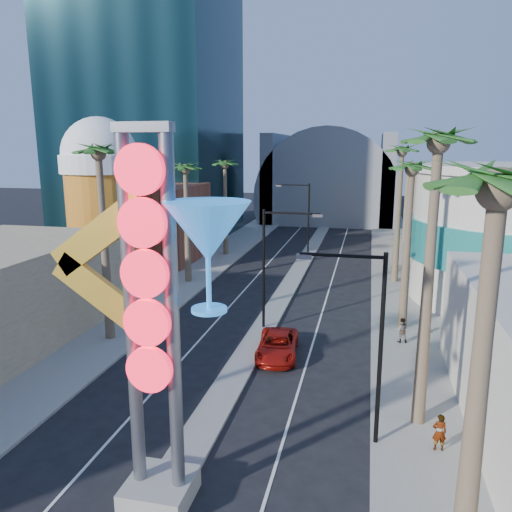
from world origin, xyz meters
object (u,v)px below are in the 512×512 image
(neon_sign, at_px, (175,298))
(red_pickup, at_px, (278,345))
(pedestrian_b, at_px, (402,330))
(pedestrian_a, at_px, (439,432))

(neon_sign, bearing_deg, red_pickup, 85.97)
(neon_sign, bearing_deg, pedestrian_b, 63.92)
(neon_sign, relative_size, red_pickup, 2.59)
(red_pickup, relative_size, pedestrian_b, 3.15)
(neon_sign, height_order, red_pickup, neon_sign)
(neon_sign, relative_size, pedestrian_a, 8.18)
(red_pickup, xyz_separation_m, pedestrian_a, (7.88, -7.83, 0.24))
(pedestrian_a, bearing_deg, pedestrian_b, -93.68)
(red_pickup, relative_size, pedestrian_a, 3.16)
(neon_sign, xyz_separation_m, pedestrian_b, (7.97, 16.28, -6.39))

